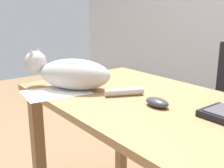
% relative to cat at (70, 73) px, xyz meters
% --- Properties ---
extents(desk, '(1.59, 0.72, 0.75)m').
position_rel_cat_xyz_m(desk, '(0.55, 0.18, -0.18)').
color(desk, '#9E7247').
rests_on(desk, ground_plane).
extents(cat, '(0.52, 0.39, 0.20)m').
position_rel_cat_xyz_m(cat, '(0.00, 0.00, 0.00)').
color(cat, '#B2ADA8').
rests_on(cat, desk).
extents(computer_mouse, '(0.11, 0.06, 0.04)m').
position_rel_cat_xyz_m(computer_mouse, '(0.44, 0.14, -0.06)').
color(computer_mouse, '#333338').
rests_on(computer_mouse, desk).
extents(paper_sheet, '(0.25, 0.32, 0.00)m').
position_rel_cat_xyz_m(paper_sheet, '(0.01, -0.09, -0.08)').
color(paper_sheet, white).
rests_on(paper_sheet, desk).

